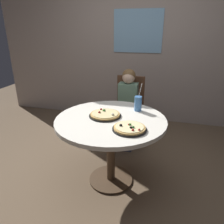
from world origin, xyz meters
TOP-DOWN VIEW (x-y plane):
  - ground_plane at (0.00, 0.00)m, footprint 8.00×8.00m
  - wall_with_window at (-0.00, 1.90)m, footprint 5.20×0.14m
  - dining_table at (0.00, 0.00)m, footprint 1.11×1.11m
  - chair_wooden at (0.00, 1.02)m, footprint 0.40×0.40m
  - diner_child at (-0.00, 0.84)m, footprint 0.26×0.41m
  - pizza_veggie at (-0.07, 0.04)m, footprint 0.33×0.33m
  - pizza_cheese at (0.23, -0.20)m, footprint 0.31×0.31m
  - soda_cup at (0.23, 0.29)m, footprint 0.08×0.08m

SIDE VIEW (x-z plane):
  - ground_plane at x=0.00m, z-range 0.00..0.00m
  - diner_child at x=0.00m, z-range -0.06..1.02m
  - chair_wooden at x=0.00m, z-range 0.06..1.01m
  - dining_table at x=0.00m, z-range 0.26..1.01m
  - pizza_veggie at x=-0.07m, z-range 0.74..0.79m
  - pizza_cheese at x=0.23m, z-range 0.74..0.79m
  - soda_cup at x=0.23m, z-range 0.68..0.98m
  - wall_with_window at x=0.00m, z-range 0.00..2.90m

